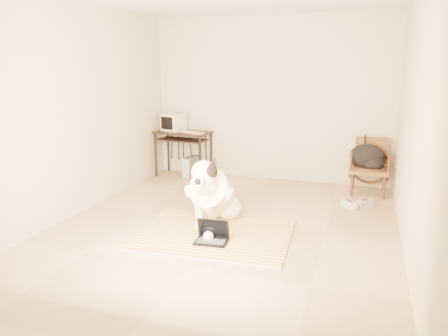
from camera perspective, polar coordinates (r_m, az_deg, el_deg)
The scene contains 16 objects.
floor at distance 5.51m, azimuth 0.79°, elevation -7.04°, with size 4.50×4.50×0.00m, color tan.
wall_back at distance 7.36m, azimuth 6.11°, elevation 8.89°, with size 4.50×4.50×0.00m, color beige.
wall_front at distance 3.14m, azimuth -11.48°, elevation 2.50°, with size 4.50×4.50×0.00m, color beige.
wall_left at distance 6.09m, azimuth -17.60°, elevation 7.38°, with size 4.50×4.50×0.00m, color beige.
wall_right at distance 4.98m, azimuth 23.48°, elevation 5.66°, with size 4.50×4.50×0.00m, color beige.
rug at distance 5.10m, azimuth -1.37°, elevation -8.65°, with size 1.82×1.43×0.02m.
dog at distance 5.34m, azimuth -1.49°, elevation -3.49°, with size 0.62×1.29×0.94m.
laptop at distance 4.86m, azimuth -1.57°, elevation -8.89°, with size 0.38×0.28×0.25m.
computer_desk at distance 7.60m, azimuth -5.40°, elevation 3.92°, with size 0.98×0.59×0.79m.
crt_monitor at distance 7.69m, azimuth -6.65°, elevation 5.96°, with size 0.42×0.41×0.30m.
desk_keyboard at distance 7.42m, azimuth -4.15°, elevation 4.68°, with size 0.41×0.15×0.03m, color beige.
pc_tower at distance 7.64m, azimuth -4.28°, elevation 0.19°, with size 0.22×0.40×0.36m.
rattan_chair at distance 6.97m, azimuth 18.47°, elevation 0.25°, with size 0.56×0.54×0.83m.
backpack at distance 6.90m, azimuth 18.31°, elevation 1.30°, with size 0.51×0.45×0.38m.
sneaker_left at distance 6.27m, azimuth 16.03°, elevation -4.59°, with size 0.25×0.28×0.09m.
sneaker_right at distance 6.37m, azimuth 17.85°, elevation -4.42°, with size 0.26×0.29×0.10m.
Camera 1 is at (1.53, -4.93, 1.94)m, focal length 35.00 mm.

